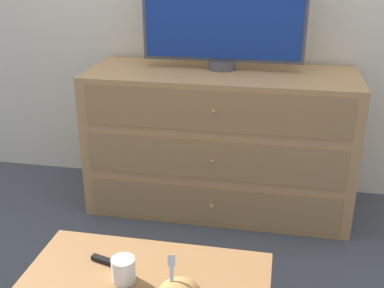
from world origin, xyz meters
TOP-DOWN VIEW (x-y plane):
  - ground_plane at (0.00, 0.00)m, footprint 12.00×12.00m
  - dresser at (0.15, -0.32)m, footprint 1.51×0.59m
  - tv at (0.14, -0.24)m, footprint 0.91×0.16m
  - drink_cup at (-0.01, -1.62)m, footprint 0.08×0.08m
  - remote_control at (-0.09, -1.54)m, footprint 0.16×0.07m

SIDE VIEW (x-z plane):
  - ground_plane at x=0.00m, z-range 0.00..0.00m
  - remote_control at x=-0.09m, z-range 0.39..0.41m
  - dresser at x=0.15m, z-range 0.00..0.83m
  - drink_cup at x=-0.01m, z-range 0.38..0.47m
  - tv at x=0.14m, z-range 0.84..1.51m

